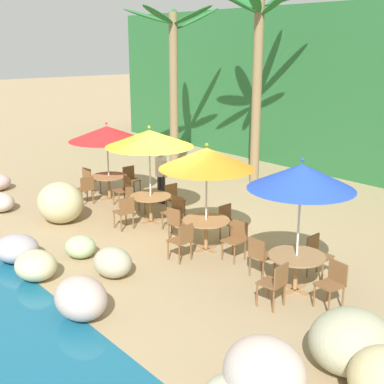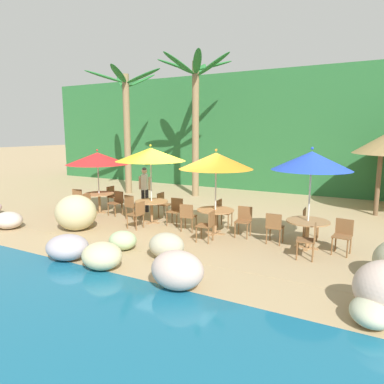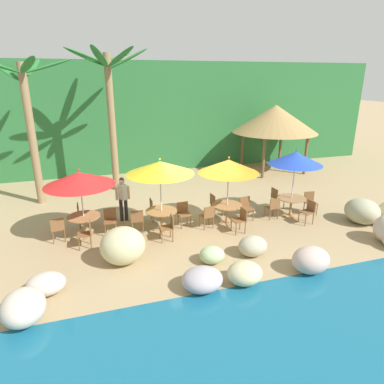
{
  "view_description": "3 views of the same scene",
  "coord_description": "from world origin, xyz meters",
  "views": [
    {
      "loc": [
        9.54,
        -7.78,
        4.65
      ],
      "look_at": [
        -0.08,
        0.35,
        1.03
      ],
      "focal_mm": 48.63,
      "sensor_mm": 36.0,
      "label": 1
    },
    {
      "loc": [
        5.36,
        -9.51,
        3.02
      ],
      "look_at": [
        -0.12,
        0.58,
        1.04
      ],
      "focal_mm": 32.88,
      "sensor_mm": 36.0,
      "label": 2
    },
    {
      "loc": [
        -3.53,
        -10.77,
        5.15
      ],
      "look_at": [
        0.01,
        0.53,
        1.1
      ],
      "focal_mm": 31.41,
      "sensor_mm": 36.0,
      "label": 3
    }
  ],
  "objects": [
    {
      "name": "dining_table_blue",
      "position": [
        3.79,
        -0.29,
        0.61
      ],
      "size": [
        1.1,
        1.1,
        0.74
      ],
      "color": "#A37547",
      "rests_on": "ground"
    },
    {
      "name": "umbrella_orange",
      "position": [
        1.12,
        -0.24,
        2.19
      ],
      "size": [
        2.16,
        2.16,
        2.53
      ],
      "color": "silver",
      "rests_on": "ground"
    },
    {
      "name": "dining_table_orange",
      "position": [
        1.12,
        -0.24,
        0.61
      ],
      "size": [
        1.1,
        1.1,
        0.74
      ],
      "color": "#A37547",
      "rests_on": "ground"
    },
    {
      "name": "chair_blue_right",
      "position": [
        4.0,
        -1.12,
        0.51
      ],
      "size": [
        0.48,
        0.47,
        0.87
      ],
      "color": "brown",
      "rests_on": "ground"
    },
    {
      "name": "dining_table_yellow",
      "position": [
        -1.3,
        -0.07,
        0.61
      ],
      "size": [
        1.1,
        1.1,
        0.74
      ],
      "color": "#A37547",
      "rests_on": "ground"
    },
    {
      "name": "dining_table_red",
      "position": [
        -3.9,
        0.23,
        0.61
      ],
      "size": [
        1.1,
        1.1,
        0.74
      ],
      "color": "#A37547",
      "rests_on": "ground"
    },
    {
      "name": "chair_blue_left",
      "position": [
        2.94,
        -0.4,
        0.51
      ],
      "size": [
        0.43,
        0.43,
        0.87
      ],
      "color": "brown",
      "rests_on": "ground"
    },
    {
      "name": "ground_plane",
      "position": [
        0.0,
        0.0,
        0.0
      ],
      "size": [
        120.0,
        120.0,
        0.0
      ],
      "primitive_type": "plane",
      "color": "tan"
    },
    {
      "name": "chair_red_right",
      "position": [
        -3.82,
        -0.62,
        0.51
      ],
      "size": [
        0.43,
        0.43,
        0.87
      ],
      "color": "brown",
      "rests_on": "ground"
    },
    {
      "name": "chair_orange_left",
      "position": [
        0.29,
        -0.45,
        0.51
      ],
      "size": [
        0.48,
        0.48,
        0.87
      ],
      "color": "brown",
      "rests_on": "ground"
    },
    {
      "name": "chair_red_seaward",
      "position": [
        -3.04,
        0.23,
        0.51
      ],
      "size": [
        0.46,
        0.47,
        0.87
      ],
      "color": "brown",
      "rests_on": "ground"
    },
    {
      "name": "chair_blue_inland",
      "position": [
        3.65,
        0.55,
        0.51
      ],
      "size": [
        0.45,
        0.45,
        0.87
      ],
      "color": "brown",
      "rests_on": "ground"
    },
    {
      "name": "waiter_in_white",
      "position": [
        -2.48,
        1.18,
        0.99
      ],
      "size": [
        0.52,
        0.39,
        1.7
      ],
      "color": "#232328",
      "rests_on": "ground"
    },
    {
      "name": "umbrella_red",
      "position": [
        -3.9,
        0.23,
        2.05
      ],
      "size": [
        2.3,
        2.3,
        2.38
      ],
      "color": "silver",
      "rests_on": "ground"
    },
    {
      "name": "rock_seawall",
      "position": [
        0.65,
        -2.76,
        0.4
      ],
      "size": [
        16.13,
        3.47,
        1.1
      ],
      "color": "#CEBD84",
      "rests_on": "ground"
    },
    {
      "name": "chair_red_left",
      "position": [
        -4.73,
        0.03,
        0.51
      ],
      "size": [
        0.47,
        0.48,
        0.87
      ],
      "color": "brown",
      "rests_on": "ground"
    },
    {
      "name": "chair_yellow_seaward",
      "position": [
        -0.46,
        0.08,
        0.51
      ],
      "size": [
        0.45,
        0.45,
        0.87
      ],
      "color": "brown",
      "rests_on": "ground"
    },
    {
      "name": "palm_tree_nearest",
      "position": [
        -5.67,
        4.21,
        3.97
      ],
      "size": [
        3.55,
        3.68,
        5.98
      ],
      "color": "olive",
      "rests_on": "ground"
    },
    {
      "name": "chair_blue_seaward",
      "position": [
        4.65,
        -0.3,
        0.51
      ],
      "size": [
        0.47,
        0.48,
        0.87
      ],
      "color": "brown",
      "rests_on": "ground"
    },
    {
      "name": "chair_orange_right",
      "position": [
        1.28,
        -1.08,
        0.51
      ],
      "size": [
        0.46,
        0.45,
        0.87
      ],
      "color": "brown",
      "rests_on": "ground"
    },
    {
      "name": "palm_tree_second",
      "position": [
        -2.4,
        5.1,
        4.43
      ],
      "size": [
        3.57,
        3.51,
        6.39
      ],
      "color": "olive",
      "rests_on": "ground"
    },
    {
      "name": "chair_yellow_inland",
      "position": [
        -1.39,
        0.78,
        0.51
      ],
      "size": [
        0.43,
        0.42,
        0.87
      ],
      "color": "brown",
      "rests_on": "ground"
    },
    {
      "name": "chair_red_inland",
      "position": [
        -3.98,
        1.08,
        0.51
      ],
      "size": [
        0.43,
        0.42,
        0.87
      ],
      "color": "brown",
      "rests_on": "ground"
    },
    {
      "name": "chair_yellow_left",
      "position": [
        -2.15,
        -0.06,
        0.51
      ],
      "size": [
        0.47,
        0.47,
        0.87
      ],
      "color": "brown",
      "rests_on": "ground"
    },
    {
      "name": "terrace_deck",
      "position": [
        0.0,
        0.0,
        0.0
      ],
      "size": [
        18.0,
        5.2,
        0.01
      ],
      "color": "tan",
      "rests_on": "ground"
    },
    {
      "name": "chair_yellow_right",
      "position": [
        -1.24,
        -0.92,
        0.51
      ],
      "size": [
        0.44,
        0.44,
        0.87
      ],
      "color": "brown",
      "rests_on": "ground"
    },
    {
      "name": "umbrella_yellow",
      "position": [
        -1.3,
        -0.07,
        2.29
      ],
      "size": [
        2.3,
        2.3,
        2.62
      ],
      "color": "silver",
      "rests_on": "ground"
    },
    {
      "name": "chair_orange_seaward",
      "position": [
        1.96,
        -0.08,
        0.51
      ],
      "size": [
        0.45,
        0.46,
        0.87
      ],
      "color": "brown",
      "rests_on": "ground"
    },
    {
      "name": "umbrella_blue",
      "position": [
        3.79,
        -0.29,
        2.3
      ],
      "size": [
        2.0,
        2.0,
        2.65
      ],
      "color": "silver",
      "rests_on": "ground"
    },
    {
      "name": "chair_orange_inland",
      "position": [
        0.98,
        0.61,
        0.51
      ],
      "size": [
        0.45,
        0.45,
        0.87
      ],
      "color": "brown",
      "rests_on": "ground"
    }
  ]
}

